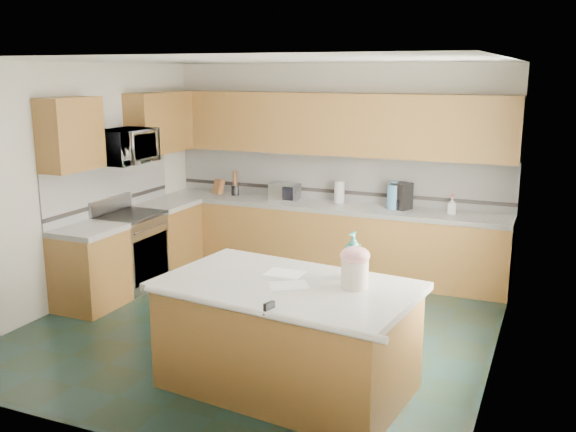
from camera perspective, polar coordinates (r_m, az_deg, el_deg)
The scene contains 52 objects.
floor at distance 6.79m, azimuth -2.36°, elevation -9.75°, with size 4.60×4.60×0.00m, color black.
ceiling at distance 6.28m, azimuth -2.59°, elevation 13.67°, with size 4.60×4.60×0.00m, color white.
wall_back at distance 8.52m, azimuth 4.30°, elevation 4.30°, with size 4.60×0.04×2.70m, color silver.
wall_front at distance 4.48m, azimuth -15.40°, elevation -3.91°, with size 4.60×0.04×2.70m, color silver.
wall_left at distance 7.68m, azimuth -18.31°, elevation 2.75°, with size 0.04×4.60×2.70m, color silver.
wall_right at distance 5.81m, azimuth 18.66°, elevation -0.35°, with size 0.04×4.60×2.70m, color silver.
back_base_cab at distance 8.41m, azimuth 3.48°, elevation -2.21°, with size 4.60×0.60×0.86m, color #4B3014.
back_countertop at distance 8.30m, azimuth 3.53°, elevation 0.86°, with size 4.60×0.64×0.06m, color silver.
back_upper_cab at distance 8.28m, azimuth 3.94°, elevation 8.17°, with size 4.60×0.33×0.78m, color #4B3014.
back_backsplash at distance 8.51m, azimuth 4.21°, elevation 3.50°, with size 4.60×0.02×0.63m, color silver.
back_accent_band at distance 8.53m, azimuth 4.18°, elevation 2.20°, with size 4.60×0.01×0.05m, color black.
left_base_cab_rear at distance 8.67m, azimuth -10.69°, elevation -1.95°, with size 0.60×0.82×0.86m, color #4B3014.
left_counter_rear at distance 8.57m, azimuth -10.81°, elevation 1.03°, with size 0.64×0.82×0.06m, color silver.
left_base_cab_front at distance 7.50m, azimuth -17.18°, elevation -4.63°, with size 0.60×0.72×0.86m, color #4B3014.
left_counter_front at distance 7.38m, azimuth -17.41°, elevation -1.22°, with size 0.64×0.72×0.06m, color silver.
left_backsplash at distance 8.09m, azimuth -15.53°, elevation 2.59°, with size 0.02×2.30×0.63m, color silver.
left_accent_band at distance 8.12m, azimuth -15.41°, elevation 1.23°, with size 0.01×2.30×0.05m, color black.
left_upper_cab_rear at distance 8.61m, azimuth -11.36°, elevation 8.13°, with size 0.33×1.09×0.78m, color #4B3014.
left_upper_cab_front at distance 7.30m, azimuth -18.78°, elevation 6.91°, with size 0.33×0.72×0.78m, color #4B3014.
range_body at distance 8.05m, azimuth -13.80°, elevation -3.17°, with size 0.60×0.76×0.88m, color #B7B7BC.
range_oven_door at distance 7.90m, azimuth -12.10°, elevation -3.70°, with size 0.02×0.68×0.55m, color black.
range_cooktop at distance 7.94m, azimuth -13.98°, elevation 0.02°, with size 0.62×0.78×0.04m, color black.
range_handle at distance 7.78m, azimuth -12.05°, elevation -1.05°, with size 0.02×0.02×0.66m, color #B7B7BC.
range_backguard at distance 8.07m, azimuth -15.50°, elevation 1.01°, with size 0.06×0.76×0.18m, color #B7B7BC.
microwave at distance 7.80m, azimuth -14.31°, elevation 5.99°, with size 0.73×0.50×0.41m, color #B7B7BC.
island_base at distance 5.41m, azimuth -0.08°, elevation -10.89°, with size 1.96×1.12×0.86m, color #4B3014.
island_top at distance 5.24m, azimuth -0.08°, elevation -6.28°, with size 2.06×1.22×0.06m, color silver.
island_bullnose at distance 4.72m, azimuth -3.04°, elevation -8.50°, with size 0.06×0.06×2.06m, color silver.
treat_jar at distance 5.12m, azimuth 5.95°, elevation -5.13°, with size 0.22×0.22×0.23m, color silver.
treat_jar_lid at distance 5.08m, azimuth 5.99°, elevation -3.52°, with size 0.24×0.24×0.15m, color pink.
treat_jar_knob at distance 5.06m, azimuth 6.01°, elevation -2.98°, with size 0.03×0.03×0.08m, color tan.
treat_jar_knob_end_l at distance 5.07m, azimuth 5.58°, elevation -2.94°, with size 0.04×0.04×0.04m, color tan.
treat_jar_knob_end_r at distance 5.05m, azimuth 6.43°, elevation -3.03°, with size 0.04×0.04×0.04m, color tan.
soap_bottle_island at distance 5.31m, azimuth 5.81°, elevation -3.53°, with size 0.15×0.15×0.40m, color teal.
paper_sheet_a at distance 5.17m, azimuth 0.08°, elevation -6.17°, with size 0.31×0.23×0.00m, color white.
paper_sheet_b at distance 5.47m, azimuth -0.28°, elevation -5.11°, with size 0.32×0.24×0.00m, color white.
clamp_body at distance 4.68m, azimuth -1.68°, elevation -8.16°, with size 0.03×0.10×0.09m, color black.
clamp_handle at distance 4.64m, azimuth -1.99°, elevation -8.63°, with size 0.02×0.02×0.07m, color black.
knife_block at distance 8.99m, azimuth -6.18°, elevation 2.60°, with size 0.11×0.09×0.21m, color #472814.
utensil_crock at distance 8.90m, azimuth -4.71°, elevation 2.30°, with size 0.11×0.11×0.14m, color black.
utensil_bundle at distance 8.87m, azimuth -4.73°, elevation 3.37°, with size 0.06×0.06×0.20m, color #472814.
toaster_oven at distance 8.54m, azimuth -0.28°, elevation 2.18°, with size 0.38×0.26×0.22m, color #B7B7BC.
toaster_oven_door at distance 8.43m, azimuth -0.61°, elevation 2.04°, with size 0.34×0.01×0.18m, color black.
paper_towel at distance 8.32m, azimuth 4.59°, elevation 2.11°, with size 0.13×0.13×0.29m, color white.
paper_towel_base at distance 8.35m, azimuth 4.57°, elevation 1.17°, with size 0.20×0.20×0.01m, color #B7B7BC.
water_jug at distance 8.08m, azimuth 9.44°, elevation 1.71°, with size 0.19×0.19×0.31m, color teal.
water_jug_neck at distance 8.05m, azimuth 9.49°, elevation 2.93°, with size 0.09×0.09×0.04m, color teal.
coffee_maker at distance 8.08m, azimuth 10.08°, elevation 1.76°, with size 0.19×0.21×0.33m, color black.
coffee_carafe at distance 8.05m, azimuth 9.98°, elevation 1.02°, with size 0.14×0.14×0.14m, color black.
soap_bottle_back at distance 7.95m, azimuth 14.37°, elevation 0.94°, with size 0.09×0.10×0.21m, color white.
soap_back_cap at distance 7.93m, azimuth 14.41°, elevation 1.79°, with size 0.02×0.02×0.03m, color red.
window_light_proxy at distance 5.58m, azimuth 18.29°, elevation 0.75°, with size 0.02×1.40×1.10m, color white.
Camera 1 is at (2.72, -5.66, 2.60)m, focal length 40.00 mm.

